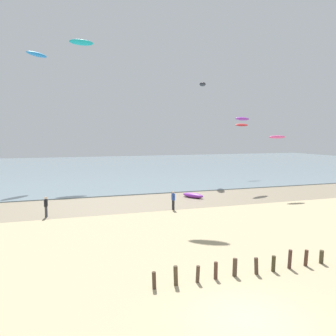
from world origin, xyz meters
The scene contains 13 objects.
ground_plane centered at (0.00, 0.00, 0.00)m, with size 160.00×160.00×0.00m, color tan.
wet_sand_strip centered at (0.00, 22.23, 0.00)m, with size 120.00×8.54×0.01m, color gray.
sea centered at (0.00, 61.50, 0.05)m, with size 160.00×70.00×0.10m, color gray.
groyne_near centered at (2.17, 3.49, 0.41)m, with size 9.35×0.37×0.98m.
person_by_waterline centered at (3.49, 18.09, 0.92)m, with size 0.23×0.57×1.71m.
person_right_flank centered at (-7.32, 18.81, 0.92)m, with size 0.29×0.56×1.71m.
grounded_kite centered at (7.48, 22.97, 0.26)m, with size 2.58×0.93×0.52m, color purple.
kite_aloft_0 centered at (21.85, 37.32, 8.34)m, with size 2.26×0.72×0.36m, color red.
kite_aloft_3 centered at (14.16, 35.48, 14.06)m, with size 2.78×0.89×0.44m, color black.
kite_aloft_4 centered at (-8.39, 40.32, 17.67)m, with size 3.50×1.12×0.56m, color #2384D1.
kite_aloft_6 centered at (-2.43, 40.44, 19.80)m, with size 3.38×1.08×0.54m, color #19B2B7.
kite_aloft_7 centered at (16.69, 21.24, 6.51)m, with size 2.06×0.66×0.33m, color #E54C99.
kite_aloft_8 centered at (15.63, 26.82, 8.72)m, with size 2.64×0.85×0.42m, color purple.
Camera 1 is at (-6.54, -10.17, 6.68)m, focal length 36.14 mm.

